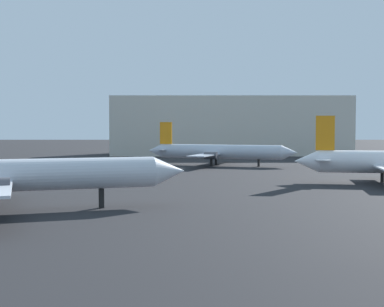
% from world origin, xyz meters
% --- Properties ---
extents(airplane_far_right, '(29.20, 22.05, 8.46)m').
position_xyz_m(airplane_far_right, '(5.69, 90.02, 2.71)').
color(airplane_far_right, '#B2BCCC').
rests_on(airplane_far_right, ground_plane).
extents(terminal_building, '(62.42, 19.66, 15.47)m').
position_xyz_m(terminal_building, '(10.83, 131.89, 7.73)').
color(terminal_building, beige).
rests_on(terminal_building, ground_plane).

